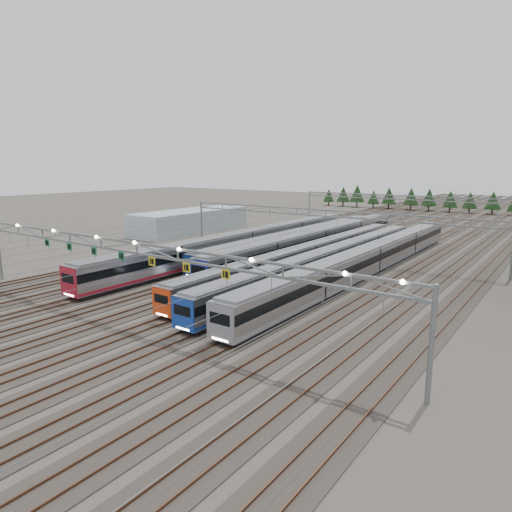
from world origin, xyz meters
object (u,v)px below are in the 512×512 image
Objects in this scene: train_b at (299,238)px; gantry_far at (409,201)px; train_e at (330,260)px; west_shed at (191,221)px; train_d at (308,255)px; train_f at (370,259)px; train_c at (318,240)px; gantry_near at (135,250)px; train_a at (245,242)px; gantry_mid at (325,219)px.

train_b is 1.02× the size of gantry_far.
west_shed is at bearing 156.90° from train_e.
train_d is 0.90× the size of train_f.
gantry_far reaches higher than west_shed.
train_c is at bearing -9.27° from west_shed.
gantry_near is 61.54m from west_shed.
train_d is at bearing -169.81° from train_f.
west_shed is at bearing 156.87° from train_d.
gantry_mid reaches higher than train_a.
gantry_mid is at bearing 103.13° from train_d.
gantry_near is (-11.30, -32.09, 4.90)m from train_f.
train_c is 16.72m from train_f.
train_d is 1.05× the size of gantry_near.
west_shed is (-36.21, 5.91, 0.25)m from train_c.
west_shed is (-49.71, 15.77, 0.31)m from train_f.
train_a is at bearing -29.14° from west_shed.
train_c is at bearing 111.40° from train_d.
train_d is at bearing -23.13° from west_shed.
train_a is at bearing -113.09° from train_b.
train_f is (18.00, -11.16, 0.20)m from train_b.
train_b is 0.97× the size of train_d.
gantry_near reaches higher than train_f.
gantry_near is at bearing -71.09° from train_a.
west_shed reaches higher than train_b.
gantry_mid is at bearing 33.42° from train_a.
train_a is 53.77m from gantry_far.
train_c is at bearing 143.85° from train_f.
gantry_far is at bearing 90.00° from gantry_mid.
train_a is 1.18× the size of gantry_mid.
gantry_far is at bearing 101.98° from train_f.
train_b is at bearing 163.89° from train_c.
train_c is 1.05× the size of train_e.
train_c is 36.68m from west_shed.
train_d is at bearing -68.60° from train_c.
train_c is 12.33m from train_d.
train_d is at bearing 157.18° from train_e.
train_d is 54.87m from gantry_far.
gantry_near is at bearing -51.25° from west_shed.
train_a is 13.69m from train_d.
train_b is 0.93× the size of train_c.
train_c is (4.50, -1.30, 0.26)m from train_b.
train_f is 14.44m from gantry_mid.
gantry_near is at bearing -103.38° from train_e.
train_b is at bearing -99.16° from gantry_far.
train_d is 30.99m from gantry_near.
train_f is 2.20× the size of west_shed.
train_a is at bearing -102.11° from gantry_far.
train_c reaches higher than train_f.
west_shed is (-40.71, 17.39, 0.55)m from train_d.
train_c reaches higher than train_e.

